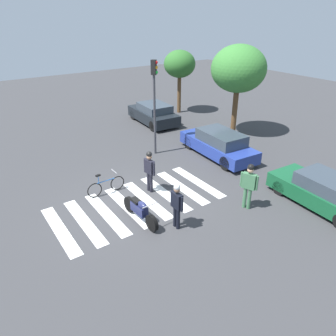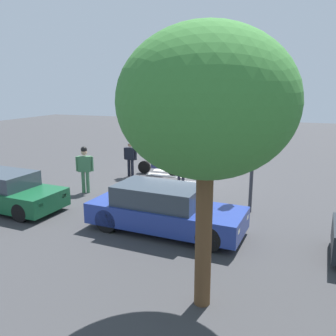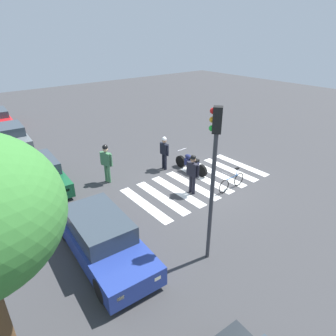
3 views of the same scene
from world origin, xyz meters
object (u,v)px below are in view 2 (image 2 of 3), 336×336
at_px(pedestrian_bystander, 85,166).
at_px(car_blue_hatchback, 164,209).
at_px(officer_on_foot, 181,161).
at_px(traffic_light_pole, 254,118).
at_px(car_green_compact, 6,191).
at_px(police_motorcycle, 159,165).
at_px(leaning_bicycle, 210,170).
at_px(officer_by_motorcycle, 130,156).

height_order(pedestrian_bystander, car_blue_hatchback, pedestrian_bystander).
xyz_separation_m(officer_on_foot, traffic_light_pole, (-3.28, 2.40, 2.15)).
distance_m(car_blue_hatchback, car_green_compact, 5.95).
bearing_deg(car_blue_hatchback, car_green_compact, 0.73).
xyz_separation_m(car_blue_hatchback, car_green_compact, (5.95, 0.08, -0.05)).
relative_size(police_motorcycle, car_blue_hatchback, 0.45).
bearing_deg(traffic_light_pole, car_green_compact, 17.91).
bearing_deg(leaning_bicycle, officer_by_motorcycle, 16.29).
xyz_separation_m(leaning_bicycle, officer_on_foot, (0.88, 1.63, 0.71)).
relative_size(police_motorcycle, car_green_compact, 0.50).
bearing_deg(pedestrian_bystander, officer_on_foot, -143.53).
bearing_deg(officer_by_motorcycle, car_blue_hatchback, 124.69).
bearing_deg(car_green_compact, police_motorcycle, -116.50).
bearing_deg(police_motorcycle, officer_by_motorcycle, 38.03).
bearing_deg(car_green_compact, officer_by_motorcycle, -110.73).
distance_m(leaning_bicycle, car_green_compact, 8.79).
distance_m(car_blue_hatchback, traffic_light_pole, 4.23).
bearing_deg(pedestrian_bystander, leaning_bicycle, -135.70).
relative_size(officer_by_motorcycle, car_green_compact, 0.42).
height_order(officer_on_foot, traffic_light_pole, traffic_light_pole).
distance_m(officer_on_foot, officer_by_motorcycle, 2.79).
bearing_deg(car_green_compact, officer_on_foot, -134.00).
relative_size(leaning_bicycle, car_green_compact, 0.40).
bearing_deg(traffic_light_pole, pedestrian_bystander, 0.24).
bearing_deg(car_green_compact, car_blue_hatchback, -179.27).
bearing_deg(car_blue_hatchback, traffic_light_pole, -130.58).
bearing_deg(officer_on_foot, officer_by_motorcycle, -11.96).
bearing_deg(traffic_light_pole, leaning_bicycle, -59.20).
height_order(officer_by_motorcycle, pedestrian_bystander, pedestrian_bystander).
bearing_deg(traffic_light_pole, officer_by_motorcycle, -26.32).
distance_m(police_motorcycle, leaning_bicycle, 2.52).
bearing_deg(officer_on_foot, car_green_compact, 46.00).
xyz_separation_m(officer_by_motorcycle, traffic_light_pole, (-6.01, 2.97, 2.20)).
height_order(police_motorcycle, officer_on_foot, officer_on_foot).
height_order(leaning_bicycle, car_green_compact, car_green_compact).
relative_size(leaning_bicycle, traffic_light_pole, 0.35).
bearing_deg(car_green_compact, pedestrian_bystander, -121.19).
height_order(officer_on_foot, car_green_compact, officer_on_foot).
distance_m(officer_on_foot, car_blue_hatchback, 5.09).
bearing_deg(car_blue_hatchback, police_motorcycle, -66.92).
xyz_separation_m(car_green_compact, traffic_light_pole, (-8.13, -2.63, 2.61)).
bearing_deg(officer_by_motorcycle, traffic_light_pole, 153.68).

